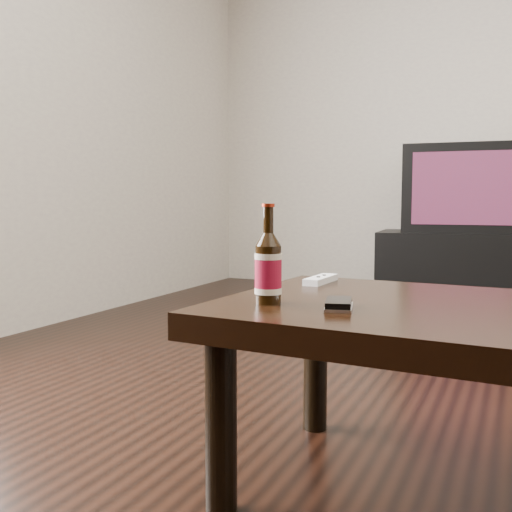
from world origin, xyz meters
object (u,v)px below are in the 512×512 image
at_px(beer_bottle, 268,268).
at_px(phone, 339,304).
at_px(tv_stand, 462,264).
at_px(tv, 465,189).
at_px(coffee_table, 494,337).
at_px(remote, 321,280).

distance_m(beer_bottle, phone, 0.18).
bearing_deg(tv_stand, tv, -90.00).
bearing_deg(beer_bottle, coffee_table, 14.09).
relative_size(tv, beer_bottle, 3.73).
distance_m(coffee_table, beer_bottle, 0.51).
bearing_deg(beer_bottle, tv_stand, 87.50).
distance_m(tv_stand, remote, 2.84).
bearing_deg(coffee_table, beer_bottle, -165.91).
bearing_deg(phone, coffee_table, 7.43).
distance_m(tv, coffee_table, 3.11).
bearing_deg(tv_stand, coffee_table, -87.92).
relative_size(beer_bottle, remote, 1.37).
bearing_deg(tv, beer_bottle, -96.59).
height_order(phone, remote, remote).
distance_m(phone, remote, 0.40).
distance_m(coffee_table, phone, 0.34).
bearing_deg(beer_bottle, phone, 0.55).
distance_m(beer_bottle, remote, 0.38).
height_order(tv_stand, remote, remote).
bearing_deg(coffee_table, tv_stand, 96.17).
xyz_separation_m(tv, coffee_table, (0.33, -3.07, -0.37)).
bearing_deg(remote, phone, -63.46).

